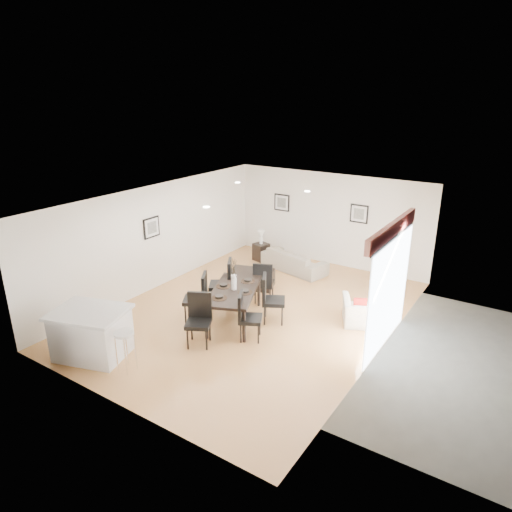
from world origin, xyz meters
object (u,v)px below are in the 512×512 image
Objects in this scene: dining_chair_head at (199,316)px; kitchen_island at (92,333)px; bar_stool at (124,338)px; dining_table at (234,293)px; dining_chair_enear at (246,314)px; side_table at (261,252)px; dining_chair_efar at (270,296)px; armchair at (365,312)px; coffee_table at (252,279)px; dining_chair_wnear at (199,295)px; sofa at (294,260)px; dining_chair_foot at (263,280)px; dining_chair_wfar at (225,281)px.

kitchen_island is (-1.43, -1.51, -0.12)m from dining_chair_head.
dining_chair_head is 1.59m from bar_stool.
dining_table is at bearing 59.19° from dining_chair_head.
side_table is (-2.29, 4.15, -0.31)m from dining_chair_enear.
dining_chair_efar is 0.68× the size of kitchen_island.
armchair is 0.58× the size of kitchen_island.
armchair is at bearing 7.00° from dining_table.
kitchen_island is at bearing -117.03° from coffee_table.
dining_chair_wnear reaches higher than side_table.
armchair is at bearing -24.47° from coffee_table.
armchair reaches higher than sofa.
side_table is at bearing 91.19° from dining_table.
sofa is at bearing 73.54° from dining_table.
sofa is 1.22× the size of kitchen_island.
dining_table is at bearing 3.06° from armchair.
armchair is 2.49m from dining_chair_foot.
dining_chair_wfar is at bearing 57.73° from kitchen_island.
coffee_table is at bearing -62.43° from dining_chair_foot.
dining_chair_head reaches higher than coffee_table.
coffee_table is at bearing -33.54° from armchair.
bar_stool is (-0.48, -1.51, 0.08)m from dining_chair_head.
dining_chair_head is 5.07m from side_table.
dining_chair_efar is (-1.84, -1.02, 0.31)m from armchair.
dining_chair_wnear is at bearing 3.52° from armchair.
dining_chair_wnear is 1.56m from dining_chair_efar.
dining_chair_enear is at bearing -60.16° from dining_table.
dining_chair_head is at bearing 18.71° from armchair.
side_table is at bearing 79.66° from dining_chair_head.
dining_chair_wfar is at bearing 81.53° from dining_chair_head.
dining_chair_head is at bearing -71.75° from side_table.
dining_chair_enear is at bearing 118.73° from sofa.
kitchen_island is (-2.14, -3.08, -0.13)m from dining_chair_efar.
dining_chair_efar is at bearing -62.62° from coffee_table.
dining_chair_enear reaches higher than bar_stool.
dining_table is 2.01× the size of dining_chair_enear.
dining_chair_efar is at bearing 90.45° from dining_chair_wnear.
armchair is at bearing 53.54° from bar_stool.
dining_chair_efar is at bearing 9.48° from dining_table.
dining_chair_efar is 2.02m from coffee_table.
side_table is 6.32m from kitchen_island.
dining_chair_wnear is 0.96m from dining_chair_head.
side_table is at bearing -78.37° from dining_chair_foot.
dining_chair_head reaches higher than sofa.
dining_chair_head reaches higher than side_table.
dining_chair_wnear is 1.09× the size of dining_chair_enear.
sofa is at bearing 62.18° from kitchen_island.
armchair is at bearing 28.08° from kitchen_island.
dining_table is 2.60× the size of bar_stool.
sofa reaches higher than side_table.
side_table is 6.42m from bar_stool.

